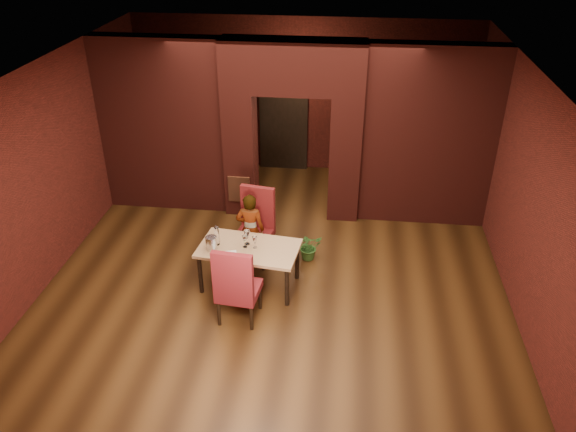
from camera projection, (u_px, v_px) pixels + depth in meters
The scene contains 25 objects.
floor at pixel (278, 271), 8.98m from camera, with size 8.00×8.00×0.00m, color #452811.
ceiling at pixel (276, 73), 7.39m from camera, with size 7.00×8.00×0.04m, color silver.
wall_back at pixel (303, 96), 11.63m from camera, with size 7.00×0.04×3.20m, color maroon.
wall_front at pixel (215, 391), 4.74m from camera, with size 7.00×0.04×3.20m, color maroon.
wall_left at pixel (50, 170), 8.54m from camera, with size 0.04×8.00×3.20m, color maroon.
wall_right at pixel (526, 195), 7.83m from camera, with size 0.04×8.00×3.20m, color maroon.
pillar_left at pixel (241, 153), 10.23m from camera, with size 0.55×0.55×2.30m, color maroon.
pillar_right at pixel (345, 158), 10.03m from camera, with size 0.55×0.55×2.30m, color maroon.
lintel at pixel (293, 67), 9.33m from camera, with size 2.45×0.55×0.90m, color maroon.
wing_wall_left at pixel (163, 126), 10.14m from camera, with size 2.27×0.35×3.20m, color maroon.
wing_wall_right at pixel (429, 138), 9.67m from camera, with size 2.27×0.35×3.20m, color maroon.
vent_panel at pixel (239, 189), 10.27m from camera, with size 0.40×0.03×0.50m, color #AC5532.
rear_door at pixel (284, 122), 11.89m from camera, with size 0.90×0.08×2.10m, color black.
rear_door_frame at pixel (283, 123), 11.86m from camera, with size 1.02×0.04×2.22m, color black.
dining_table at pixel (250, 266), 8.50m from camera, with size 1.48×0.83×0.69m, color tan.
chair_far at pixel (254, 228), 8.96m from camera, with size 0.56×0.56×1.23m, color maroon.
chair_near at pixel (239, 282), 7.72m from camera, with size 0.56×0.56×1.22m, color maroon.
person_seated at pixel (250, 230), 8.89m from camera, with size 0.46×0.30×1.25m, color beige.
wine_glass_a at pixel (245, 241), 8.28m from camera, with size 0.08×0.08×0.20m, color silver, non-canonical shape.
wine_glass_b at pixel (247, 237), 8.35m from camera, with size 0.09×0.09×0.23m, color white, non-canonical shape.
wine_glass_c at pixel (255, 242), 8.27m from camera, with size 0.08×0.08×0.19m, color white, non-canonical shape.
tasting_sheet at pixel (226, 255), 8.14m from camera, with size 0.30×0.22×0.00m, color white.
wine_bucket at pixel (211, 243), 8.24m from camera, with size 0.17×0.17×0.20m, color #B4B4BC.
water_bottle at pixel (217, 235), 8.32m from camera, with size 0.07×0.07×0.31m, color white.
potted_plant at pixel (309, 246), 9.20m from camera, with size 0.41×0.35×0.45m, color #326225.
Camera 1 is at (1.01, -7.28, 5.25)m, focal length 35.00 mm.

